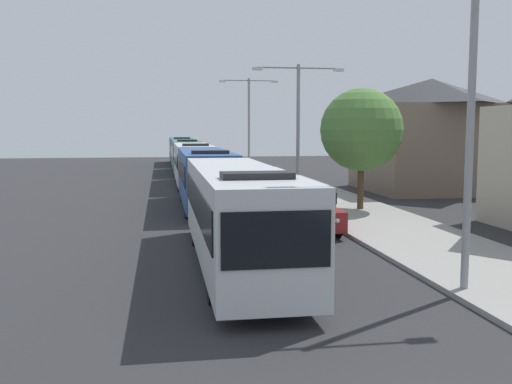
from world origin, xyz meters
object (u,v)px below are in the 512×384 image
bus_middle (193,163)px  streetlamp_near (471,97)px  bus_rear (181,150)px  white_suv (308,206)px  streetlamp_mid (298,118)px  streetlamp_far (249,117)px  bus_lead (238,212)px  roadside_tree (362,130)px  bus_second_in_line (205,177)px  bus_fourth_in_line (186,155)px

bus_middle → streetlamp_near: 30.13m
bus_rear → white_suv: bus_rear is taller
bus_rear → streetlamp_mid: size_ratio=1.57×
streetlamp_far → bus_middle: bearing=-123.2°
bus_lead → roadside_tree: (7.72, 10.75, 2.47)m
bus_rear → streetlamp_mid: 36.94m
bus_lead → white_suv: bus_lead is taller
white_suv → streetlamp_near: 10.69m
streetlamp_far → roadside_tree: streetlamp_far is taller
bus_second_in_line → bus_middle: (0.00, 12.08, 0.00)m
streetlamp_far → bus_lead: bearing=-99.1°
white_suv → streetlamp_far: (1.70, 27.94, 4.21)m
bus_middle → streetlamp_mid: 12.31m
bus_fourth_in_line → streetlamp_far: streetlamp_far is taller
bus_second_in_line → streetlamp_far: bearing=75.1°
white_suv → bus_second_in_line: bearing=115.9°
bus_second_in_line → bus_fourth_in_line: same height
bus_second_in_line → white_suv: (3.70, -7.60, -0.66)m
streetlamp_near → roadside_tree: size_ratio=1.32×
streetlamp_far → bus_second_in_line: bearing=-104.9°
bus_lead → streetlamp_near: (5.40, -3.98, 3.36)m
bus_lead → roadside_tree: bearing=54.3°
bus_second_in_line → bus_rear: (0.00, 37.89, 0.00)m
bus_fourth_in_line → bus_rear: (0.00, 13.20, 0.00)m
bus_second_in_line → bus_rear: same height
white_suv → streetlamp_far: streetlamp_far is taller
streetlamp_mid → roadside_tree: streetlamp_mid is taller
roadside_tree → bus_lead: bearing=-125.7°
bus_rear → white_suv: (3.70, -45.50, -0.66)m
bus_second_in_line → streetlamp_near: streetlamp_near is taller
bus_fourth_in_line → roadside_tree: size_ratio=1.90×
bus_fourth_in_line → bus_rear: size_ratio=0.97×
white_suv → streetlamp_near: bearing=-80.1°
bus_second_in_line → streetlamp_mid: 6.43m
bus_fourth_in_line → streetlamp_mid: size_ratio=1.51×
bus_lead → bus_rear: (-0.00, 51.28, -0.00)m
bus_lead → roadside_tree: 13.46m
bus_middle → streetlamp_near: bearing=-79.6°
bus_middle → streetlamp_near: (5.40, -29.45, 3.36)m
streetlamp_near → bus_rear: bearing=95.6°
roadside_tree → bus_fourth_in_line: bearing=105.8°
streetlamp_mid → bus_rear: bearing=98.4°
streetlamp_mid → streetlamp_far: 18.86m
bus_lead → bus_second_in_line: 13.39m
bus_rear → streetlamp_near: size_ratio=1.49×
bus_rear → streetlamp_far: size_ratio=1.43×
bus_fourth_in_line → streetlamp_far: size_ratio=1.38×
streetlamp_far → streetlamp_mid: bearing=-90.0°
roadside_tree → white_suv: bearing=-129.0°
bus_lead → bus_second_in_line: size_ratio=1.12×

